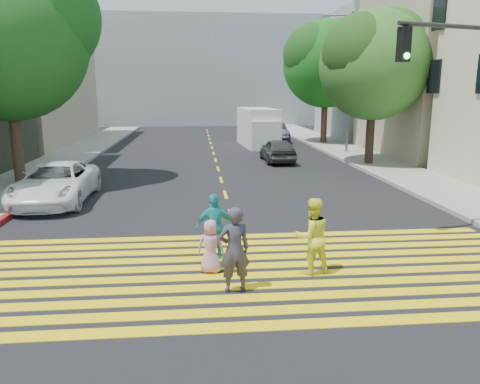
{
  "coord_description": "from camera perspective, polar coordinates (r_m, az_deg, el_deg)",
  "views": [
    {
      "loc": [
        -1.05,
        -8.31,
        3.87
      ],
      "look_at": [
        0.0,
        3.0,
        1.4
      ],
      "focal_mm": 35.0,
      "sensor_mm": 36.0,
      "label": 1
    }
  ],
  "objects": [
    {
      "name": "ground",
      "position": [
        9.23,
        1.77,
        -12.53
      ],
      "size": [
        120.0,
        120.0,
        0.0
      ],
      "primitive_type": "plane",
      "color": "black"
    },
    {
      "name": "sidewalk_left",
      "position": [
        31.45,
        -19.04,
        4.66
      ],
      "size": [
        3.0,
        40.0,
        0.15
      ],
      "primitive_type": "cube",
      "color": "gray",
      "rests_on": "ground"
    },
    {
      "name": "sidewalk_right",
      "position": [
        25.48,
        16.8,
        3.17
      ],
      "size": [
        3.0,
        60.0,
        0.15
      ],
      "primitive_type": "cube",
      "color": "gray",
      "rests_on": "ground"
    },
    {
      "name": "curb_red",
      "position": [
        15.92,
        -26.71,
        -2.85
      ],
      "size": [
        0.2,
        8.0,
        0.16
      ],
      "primitive_type": "cube",
      "color": "maroon",
      "rests_on": "ground"
    },
    {
      "name": "crosswalk",
      "position": [
        10.39,
        0.89,
        -9.57
      ],
      "size": [
        13.4,
        5.3,
        0.01
      ],
      "color": "yellow",
      "rests_on": "ground"
    },
    {
      "name": "lane_line",
      "position": [
        31.07,
        -3.35,
        5.09
      ],
      "size": [
        0.12,
        34.4,
        0.01
      ],
      "color": "yellow",
      "rests_on": "ground"
    },
    {
      "name": "building_right_tan",
      "position": [
        31.7,
        25.83,
        13.12
      ],
      "size": [
        10.0,
        10.0,
        10.0
      ],
      "primitive_type": "cube",
      "color": "tan",
      "rests_on": "ground"
    },
    {
      "name": "building_right_grey",
      "position": [
        41.56,
        17.9,
        13.24
      ],
      "size": [
        10.0,
        10.0,
        10.0
      ],
      "primitive_type": "cube",
      "color": "gray",
      "rests_on": "ground"
    },
    {
      "name": "backdrop_block",
      "position": [
        56.37,
        -4.38,
        14.39
      ],
      "size": [
        30.0,
        8.0,
        12.0
      ],
      "primitive_type": "cube",
      "color": "gray",
      "rests_on": "ground"
    },
    {
      "name": "tree_left",
      "position": [
        21.32,
        -26.42,
        17.17
      ],
      "size": [
        6.99,
        6.38,
        9.12
      ],
      "rotation": [
        0.0,
        0.0,
        0.01
      ],
      "color": "#372717",
      "rests_on": "ground"
    },
    {
      "name": "tree_right_near",
      "position": [
        25.32,
        16.17,
        15.28
      ],
      "size": [
        6.96,
        6.85,
        7.99
      ],
      "rotation": [
        0.0,
        0.0,
        0.3
      ],
      "color": "black",
      "rests_on": "ground"
    },
    {
      "name": "tree_right_far",
      "position": [
        35.35,
        10.58,
        15.61
      ],
      "size": [
        7.47,
        7.21,
        8.97
      ],
      "rotation": [
        0.0,
        0.0,
        0.18
      ],
      "color": "#452C1E",
      "rests_on": "ground"
    },
    {
      "name": "pedestrian_man",
      "position": [
        9.13,
        -0.7,
        -7.03
      ],
      "size": [
        0.69,
        0.52,
        1.71
      ],
      "primitive_type": "imported",
      "rotation": [
        0.0,
        0.0,
        3.33
      ],
      "color": "#383543",
      "rests_on": "ground"
    },
    {
      "name": "pedestrian_woman",
      "position": [
        10.13,
        8.76,
        -5.33
      ],
      "size": [
        0.92,
        0.78,
        1.67
      ],
      "primitive_type": "imported",
      "rotation": [
        0.0,
        0.0,
        3.34
      ],
      "color": "#F5F63C",
      "rests_on": "ground"
    },
    {
      "name": "pedestrian_child",
      "position": [
        10.14,
        -3.6,
        -6.64
      ],
      "size": [
        0.63,
        0.47,
        1.18
      ],
      "primitive_type": "imported",
      "rotation": [
        0.0,
        0.0,
        2.97
      ],
      "color": "#BC80AC",
      "rests_on": "ground"
    },
    {
      "name": "pedestrian_extra",
      "position": [
        10.87,
        -3.08,
        -4.28
      ],
      "size": [
        0.95,
        0.49,
        1.56
      ],
      "primitive_type": "imported",
      "rotation": [
        0.0,
        0.0,
        3.27
      ],
      "color": "teal",
      "rests_on": "ground"
    },
    {
      "name": "white_sedan",
      "position": [
        17.65,
        -21.57,
        1.03
      ],
      "size": [
        2.34,
        5.01,
        1.39
      ],
      "primitive_type": "imported",
      "rotation": [
        0.0,
        0.0,
        0.01
      ],
      "color": "white",
      "rests_on": "ground"
    },
    {
      "name": "dark_car_near",
      "position": [
        25.95,
        4.59,
        5.11
      ],
      "size": [
        1.61,
        3.89,
        1.32
      ],
      "primitive_type": "imported",
      "rotation": [
        0.0,
        0.0,
        3.16
      ],
      "color": "#2E2E30",
      "rests_on": "ground"
    },
    {
      "name": "silver_car",
      "position": [
        37.49,
        1.98,
        7.43
      ],
      "size": [
        2.78,
        5.22,
        1.44
      ],
      "primitive_type": "imported",
      "rotation": [
        0.0,
        0.0,
        2.98
      ],
      "color": "gray",
      "rests_on": "ground"
    },
    {
      "name": "dark_car_parked",
      "position": [
        36.62,
        4.24,
        7.29
      ],
      "size": [
        1.72,
        4.43,
        1.44
      ],
      "primitive_type": "imported",
      "rotation": [
        0.0,
        0.0,
        0.05
      ],
      "color": "#25222E",
      "rests_on": "ground"
    },
    {
      "name": "white_van",
      "position": [
        33.31,
        2.29,
        7.75
      ],
      "size": [
        2.52,
        5.76,
        2.65
      ],
      "rotation": [
        0.0,
        0.0,
        0.08
      ],
      "color": "silver",
      "rests_on": "ground"
    },
    {
      "name": "street_lamp",
      "position": [
        29.87,
        12.91,
        13.81
      ],
      "size": [
        1.89,
        0.58,
        8.42
      ],
      "rotation": [
        0.0,
        0.0,
        -0.22
      ],
      "color": "#575757",
      "rests_on": "ground"
    }
  ]
}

